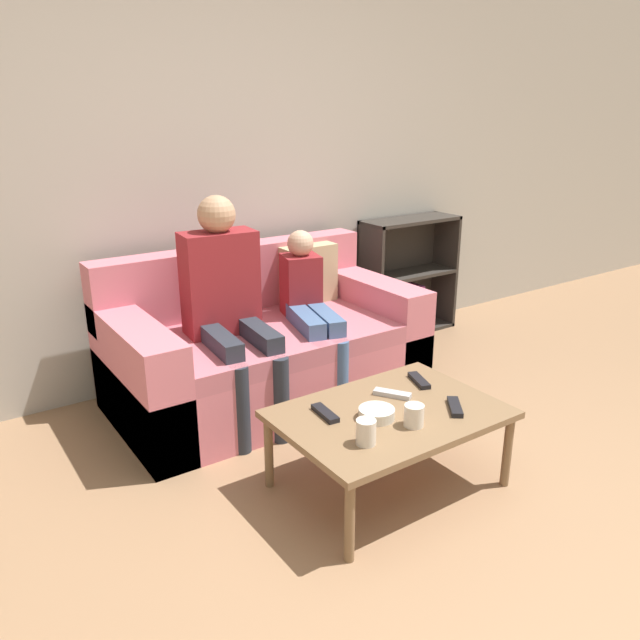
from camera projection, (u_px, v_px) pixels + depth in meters
ground_plane at (517, 591)px, 2.20m from camera, size 22.00×22.00×0.00m
wall_back at (204, 164)px, 3.67m from camera, size 12.00×0.06×2.60m
couch at (265, 350)px, 3.59m from camera, size 1.71×0.93×0.84m
bookshelf at (400, 288)px, 4.64m from camera, size 0.76×0.28×0.86m
coffee_table at (390, 418)px, 2.70m from camera, size 0.96×0.67×0.37m
person_adult at (226, 294)px, 3.25m from camera, size 0.40×0.66×1.19m
person_child at (310, 309)px, 3.51m from camera, size 0.36×0.67×0.96m
cup_near at (366, 432)px, 2.42m from camera, size 0.08×0.08×0.10m
cup_far at (414, 415)px, 2.56m from camera, size 0.08×0.08×0.09m
tv_remote_0 at (325, 413)px, 2.65m from camera, size 0.06×0.17×0.02m
tv_remote_1 at (455, 407)px, 2.71m from camera, size 0.14×0.16×0.02m
tv_remote_2 at (419, 380)px, 2.97m from camera, size 0.10×0.18×0.02m
tv_remote_3 at (392, 394)px, 2.83m from camera, size 0.13×0.17×0.02m
snack_bowl at (377, 413)px, 2.63m from camera, size 0.15×0.15×0.05m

